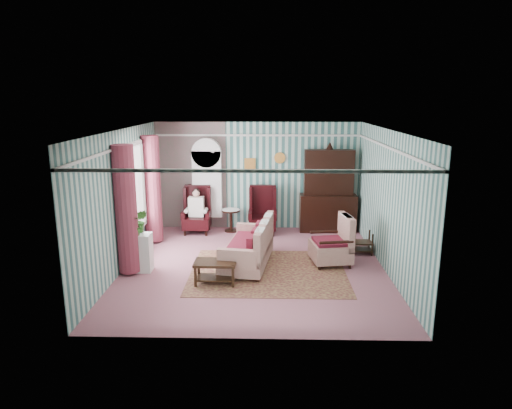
{
  "coord_description": "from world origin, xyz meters",
  "views": [
    {
      "loc": [
        0.28,
        -9.21,
        3.56
      ],
      "look_at": [
        0.02,
        0.6,
        1.22
      ],
      "focal_mm": 32.0,
      "sensor_mm": 36.0,
      "label": 1
    }
  ],
  "objects_px": {
    "seated_woman": "(197,211)",
    "floral_armchair": "(331,241)",
    "dresser_hutch": "(329,188)",
    "sofa": "(247,242)",
    "wingback_right": "(263,210)",
    "coffee_table": "(215,272)",
    "wingback_left": "(197,210)",
    "round_side_table": "(231,221)",
    "nest_table": "(362,242)",
    "plant_stand": "(138,252)",
    "bookcase": "(207,189)"
  },
  "relations": [
    {
      "from": "wingback_right",
      "to": "nest_table",
      "type": "xyz_separation_m",
      "value": [
        2.32,
        -1.55,
        -0.35
      ]
    },
    {
      "from": "round_side_table",
      "to": "floral_armchair",
      "type": "relative_size",
      "value": 0.58
    },
    {
      "from": "round_side_table",
      "to": "sofa",
      "type": "distance_m",
      "value": 2.6
    },
    {
      "from": "round_side_table",
      "to": "floral_armchair",
      "type": "bearing_deg",
      "value": -45.62
    },
    {
      "from": "seated_woman",
      "to": "sofa",
      "type": "xyz_separation_m",
      "value": [
        1.44,
        -2.38,
        -0.07
      ]
    },
    {
      "from": "floral_armchair",
      "to": "wingback_right",
      "type": "bearing_deg",
      "value": 24.46
    },
    {
      "from": "plant_stand",
      "to": "floral_armchair",
      "type": "relative_size",
      "value": 0.77
    },
    {
      "from": "wingback_right",
      "to": "sofa",
      "type": "relative_size",
      "value": 0.62
    },
    {
      "from": "round_side_table",
      "to": "dresser_hutch",
      "type": "bearing_deg",
      "value": 2.64
    },
    {
      "from": "coffee_table",
      "to": "round_side_table",
      "type": "bearing_deg",
      "value": 89.59
    },
    {
      "from": "round_side_table",
      "to": "nest_table",
      "type": "relative_size",
      "value": 1.11
    },
    {
      "from": "dresser_hutch",
      "to": "wingback_right",
      "type": "distance_m",
      "value": 1.86
    },
    {
      "from": "seated_woman",
      "to": "coffee_table",
      "type": "relative_size",
      "value": 1.45
    },
    {
      "from": "wingback_right",
      "to": "coffee_table",
      "type": "height_order",
      "value": "wingback_right"
    },
    {
      "from": "bookcase",
      "to": "nest_table",
      "type": "height_order",
      "value": "bookcase"
    },
    {
      "from": "plant_stand",
      "to": "sofa",
      "type": "distance_m",
      "value": 2.28
    },
    {
      "from": "plant_stand",
      "to": "nest_table",
      "type": "bearing_deg",
      "value": 13.84
    },
    {
      "from": "nest_table",
      "to": "wingback_right",
      "type": "bearing_deg",
      "value": 146.25
    },
    {
      "from": "floral_armchair",
      "to": "dresser_hutch",
      "type": "bearing_deg",
      "value": -14.91
    },
    {
      "from": "dresser_hutch",
      "to": "round_side_table",
      "type": "distance_m",
      "value": 2.75
    },
    {
      "from": "bookcase",
      "to": "dresser_hutch",
      "type": "bearing_deg",
      "value": -2.11
    },
    {
      "from": "wingback_left",
      "to": "coffee_table",
      "type": "bearing_deg",
      "value": -75.46
    },
    {
      "from": "round_side_table",
      "to": "plant_stand",
      "type": "xyz_separation_m",
      "value": [
        -1.7,
        -2.9,
        0.1
      ]
    },
    {
      "from": "dresser_hutch",
      "to": "coffee_table",
      "type": "bearing_deg",
      "value": -125.77
    },
    {
      "from": "wingback_right",
      "to": "sofa",
      "type": "distance_m",
      "value": 2.4
    },
    {
      "from": "seated_woman",
      "to": "floral_armchair",
      "type": "height_order",
      "value": "seated_woman"
    },
    {
      "from": "wingback_left",
      "to": "seated_woman",
      "type": "distance_m",
      "value": 0.04
    },
    {
      "from": "round_side_table",
      "to": "nest_table",
      "type": "xyz_separation_m",
      "value": [
        3.17,
        -1.7,
        -0.03
      ]
    },
    {
      "from": "nest_table",
      "to": "bookcase",
      "type": "bearing_deg",
      "value": 153.08
    },
    {
      "from": "bookcase",
      "to": "coffee_table",
      "type": "relative_size",
      "value": 2.75
    },
    {
      "from": "wingback_left",
      "to": "plant_stand",
      "type": "relative_size",
      "value": 1.56
    },
    {
      "from": "wingback_left",
      "to": "wingback_right",
      "type": "distance_m",
      "value": 1.75
    },
    {
      "from": "wingback_right",
      "to": "sofa",
      "type": "height_order",
      "value": "wingback_right"
    },
    {
      "from": "dresser_hutch",
      "to": "sofa",
      "type": "xyz_separation_m",
      "value": [
        -2.06,
        -2.65,
        -0.66
      ]
    },
    {
      "from": "floral_armchair",
      "to": "coffee_table",
      "type": "height_order",
      "value": "floral_armchair"
    },
    {
      "from": "dresser_hutch",
      "to": "wingback_right",
      "type": "relative_size",
      "value": 1.89
    },
    {
      "from": "plant_stand",
      "to": "wingback_right",
      "type": "bearing_deg",
      "value": 47.16
    },
    {
      "from": "dresser_hutch",
      "to": "nest_table",
      "type": "distance_m",
      "value": 2.11
    },
    {
      "from": "dresser_hutch",
      "to": "sofa",
      "type": "relative_size",
      "value": 1.18
    },
    {
      "from": "plant_stand",
      "to": "bookcase",
      "type": "bearing_deg",
      "value": 71.51
    },
    {
      "from": "wingback_left",
      "to": "nest_table",
      "type": "height_order",
      "value": "wingback_left"
    },
    {
      "from": "bookcase",
      "to": "plant_stand",
      "type": "xyz_separation_m",
      "value": [
        -1.05,
        -3.14,
        -0.72
      ]
    },
    {
      "from": "round_side_table",
      "to": "nest_table",
      "type": "distance_m",
      "value": 3.6
    },
    {
      "from": "wingback_left",
      "to": "plant_stand",
      "type": "distance_m",
      "value": 2.87
    },
    {
      "from": "bookcase",
      "to": "sofa",
      "type": "bearing_deg",
      "value": -66.66
    },
    {
      "from": "plant_stand",
      "to": "floral_armchair",
      "type": "bearing_deg",
      "value": 7.04
    },
    {
      "from": "coffee_table",
      "to": "plant_stand",
      "type": "bearing_deg",
      "value": 159.57
    },
    {
      "from": "sofa",
      "to": "floral_armchair",
      "type": "bearing_deg",
      "value": -77.79
    },
    {
      "from": "wingback_right",
      "to": "sofa",
      "type": "xyz_separation_m",
      "value": [
        -0.31,
        -2.38,
        -0.11
      ]
    },
    {
      "from": "round_side_table",
      "to": "plant_stand",
      "type": "distance_m",
      "value": 3.36
    }
  ]
}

